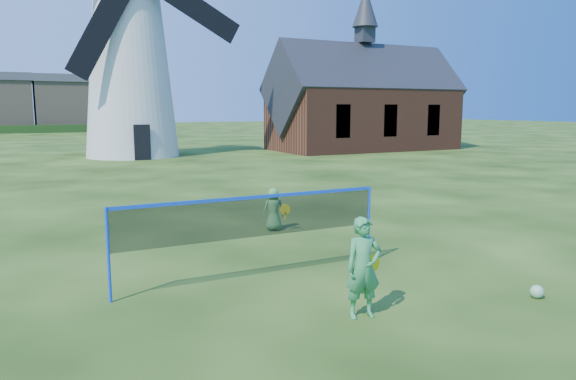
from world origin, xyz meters
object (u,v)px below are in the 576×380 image
(windmill, at_px, (130,60))
(player_girl, at_px, (363,268))
(badminton_net, at_px, (253,218))
(play_ball, at_px, (537,292))
(chapel, at_px, (363,105))
(player_boy, at_px, (274,209))

(windmill, bearing_deg, player_girl, -94.47)
(badminton_net, distance_m, play_ball, 4.90)
(windmill, xyz_separation_m, player_girl, (-2.27, -29.10, -5.35))
(chapel, bearing_deg, player_boy, -129.27)
(chapel, relative_size, badminton_net, 2.78)
(play_ball, bearing_deg, chapel, 60.37)
(player_girl, xyz_separation_m, play_ball, (3.00, -0.63, -0.65))
(chapel, xyz_separation_m, player_boy, (-17.68, -21.62, -2.79))
(player_boy, xyz_separation_m, play_ball, (1.73, -6.42, -0.44))
(chapel, height_order, player_girl, chapel)
(badminton_net, bearing_deg, chapel, 51.83)
(badminton_net, xyz_separation_m, player_boy, (2.03, 3.46, -0.59))
(badminton_net, relative_size, player_girl, 3.34)
(chapel, xyz_separation_m, play_ball, (-15.95, -28.04, -3.23))
(player_boy, bearing_deg, badminton_net, 73.15)
(badminton_net, height_order, player_girl, badminton_net)
(chapel, distance_m, play_ball, 32.42)
(chapel, bearing_deg, player_girl, -124.67)
(badminton_net, bearing_deg, play_ball, -38.17)
(chapel, distance_m, badminton_net, 31.97)
(play_ball, bearing_deg, badminton_net, 141.83)
(player_boy, height_order, play_ball, player_boy)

